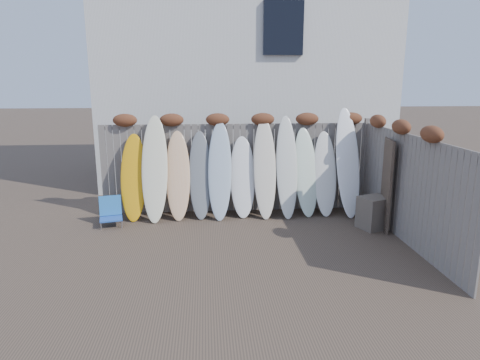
{
  "coord_description": "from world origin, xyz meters",
  "views": [
    {
      "loc": [
        -0.67,
        -7.08,
        2.96
      ],
      "look_at": [
        0.0,
        1.2,
        1.0
      ],
      "focal_mm": 32.0,
      "sensor_mm": 36.0,
      "label": 1
    }
  ],
  "objects": [
    {
      "name": "ground",
      "position": [
        0.0,
        0.0,
        0.0
      ],
      "size": [
        80.0,
        80.0,
        0.0
      ],
      "primitive_type": "plane",
      "color": "#493A2D"
    },
    {
      "name": "surfboard_0",
      "position": [
        -2.22,
        1.99,
        0.91
      ],
      "size": [
        0.57,
        0.67,
        1.83
      ],
      "primitive_type": "ellipsoid",
      "rotation": [
        -0.31,
        0.0,
        -0.03
      ],
      "color": "orange",
      "rests_on": "ground"
    },
    {
      "name": "wooden_crate",
      "position": [
        2.7,
        0.95,
        0.33
      ],
      "size": [
        0.7,
        0.65,
        0.65
      ],
      "primitive_type": "cube",
      "rotation": [
        0.0,
        0.0,
        0.39
      ],
      "color": "#6D5F52",
      "rests_on": "ground"
    },
    {
      "name": "surfboard_2",
      "position": [
        -1.28,
        1.98,
        0.94
      ],
      "size": [
        0.53,
        0.68,
        1.88
      ],
      "primitive_type": "ellipsoid",
      "rotation": [
        -0.31,
        0.0,
        0.02
      ],
      "color": "tan",
      "rests_on": "ground"
    },
    {
      "name": "surfboard_5",
      "position": [
        0.12,
        2.03,
        0.87
      ],
      "size": [
        0.56,
        0.64,
        1.74
      ],
      "primitive_type": "ellipsoid",
      "rotation": [
        -0.31,
        0.0,
        -0.02
      ],
      "color": "white",
      "rests_on": "ground"
    },
    {
      "name": "right_fence",
      "position": [
        2.99,
        0.25,
        1.14
      ],
      "size": [
        0.28,
        4.4,
        2.24
      ],
      "color": "slate",
      "rests_on": "ground"
    },
    {
      "name": "beach_chair",
      "position": [
        -2.66,
        1.59,
        0.27
      ],
      "size": [
        0.54,
        0.56,
        0.59
      ],
      "color": "#2353B3",
      "rests_on": "ground"
    },
    {
      "name": "surfboard_10",
      "position": [
        2.44,
        1.93,
        1.18
      ],
      "size": [
        0.55,
        0.85,
        2.36
      ],
      "primitive_type": "ellipsoid",
      "rotation": [
        -0.31,
        0.0,
        0.05
      ],
      "color": "white",
      "rests_on": "ground"
    },
    {
      "name": "surfboard_9",
      "position": [
        1.96,
        2.01,
        0.92
      ],
      "size": [
        0.53,
        0.68,
        1.84
      ],
      "primitive_type": "ellipsoid",
      "rotation": [
        -0.31,
        0.0,
        -0.04
      ],
      "color": "silver",
      "rests_on": "ground"
    },
    {
      "name": "lattice_panel",
      "position": [
        2.96,
        1.11,
        0.91
      ],
      "size": [
        0.33,
        1.2,
        1.82
      ],
      "primitive_type": "cube",
      "rotation": [
        0.0,
        0.0,
        -0.23
      ],
      "color": "brown",
      "rests_on": "ground"
    },
    {
      "name": "surfboard_6",
      "position": [
        0.6,
        1.97,
        1.06
      ],
      "size": [
        0.5,
        0.76,
        2.13
      ],
      "primitive_type": "ellipsoid",
      "rotation": [
        -0.31,
        0.0,
        -0.02
      ],
      "color": "beige",
      "rests_on": "ground"
    },
    {
      "name": "house",
      "position": [
        0.5,
        6.5,
        3.2
      ],
      "size": [
        8.5,
        5.5,
        6.33
      ],
      "color": "silver",
      "rests_on": "ground"
    },
    {
      "name": "surfboard_3",
      "position": [
        -0.8,
        2.01,
        0.93
      ],
      "size": [
        0.5,
        0.67,
        1.86
      ],
      "primitive_type": "ellipsoid",
      "rotation": [
        -0.31,
        0.0,
        0.01
      ],
      "color": "slate",
      "rests_on": "ground"
    },
    {
      "name": "surfboard_1",
      "position": [
        -1.76,
        1.92,
        1.11
      ],
      "size": [
        0.57,
        0.8,
        2.22
      ],
      "primitive_type": "ellipsoid",
      "rotation": [
        -0.31,
        0.0,
        -0.03
      ],
      "color": "#EAE6C3",
      "rests_on": "ground"
    },
    {
      "name": "back_fence",
      "position": [
        0.06,
        2.39,
        1.18
      ],
      "size": [
        6.05,
        0.28,
        2.24
      ],
      "color": "slate",
      "rests_on": "ground"
    },
    {
      "name": "surfboard_7",
      "position": [
        1.09,
        1.96,
        1.09
      ],
      "size": [
        0.48,
        0.78,
        2.19
      ],
      "primitive_type": "ellipsoid",
      "rotation": [
        -0.31,
        0.0,
        -0.02
      ],
      "color": "silver",
      "rests_on": "ground"
    },
    {
      "name": "surfboard_8",
      "position": [
        1.53,
        2.01,
        0.96
      ],
      "size": [
        0.58,
        0.73,
        1.92
      ],
      "primitive_type": "ellipsoid",
      "rotation": [
        -0.31,
        0.0,
        0.1
      ],
      "color": "silver",
      "rests_on": "ground"
    },
    {
      "name": "surfboard_4",
      "position": [
        -0.38,
        1.94,
        1.04
      ],
      "size": [
        0.56,
        0.77,
        2.07
      ],
      "primitive_type": "ellipsoid",
      "rotation": [
        -0.31,
        0.0,
        -0.08
      ],
      "color": "#ABBFD2",
      "rests_on": "ground"
    }
  ]
}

